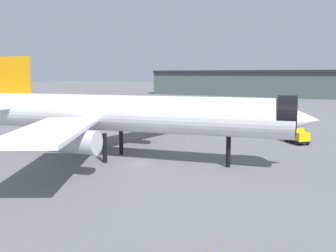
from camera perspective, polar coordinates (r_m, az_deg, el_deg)
ground at (r=54.72m, az=-4.56°, el=-5.91°), size 900.00×900.00×0.00m
airliner_near_gate at (r=56.40m, az=-6.74°, el=1.87°), size 55.77×50.10×16.21m
service_truck_front at (r=74.22m, az=19.58°, el=-1.35°), size 5.32×5.67×3.00m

